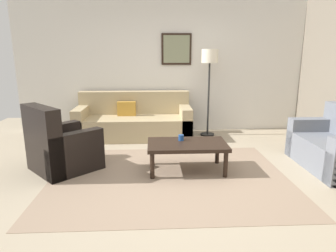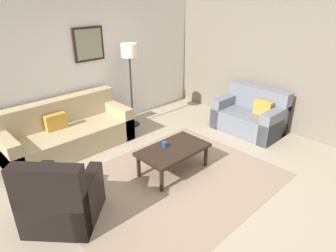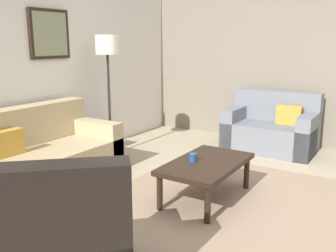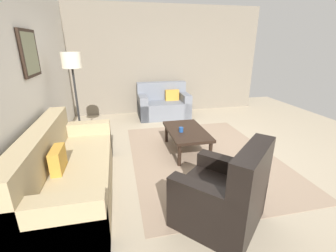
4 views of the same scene
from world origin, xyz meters
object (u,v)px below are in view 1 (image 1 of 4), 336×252
Objects in this scene: armchair_leather at (60,149)px; coffee_table at (187,146)px; couch_main at (134,122)px; cup at (181,138)px; framed_artwork at (176,49)px; lamp_standing at (210,65)px.

coffee_table is (1.79, -0.11, 0.05)m from armchair_leather.
cup is (0.78, -1.74, 0.16)m from couch_main.
coffee_table is 2.66m from framed_artwork.
framed_artwork is at bearing 87.47° from cup.
couch_main is 1.72m from framed_artwork.
couch_main is 2.05m from coffee_table.
coffee_table is at bearing -65.48° from couch_main.
framed_artwork reaches higher than armchair_leather.
framed_artwork is at bearing 25.47° from couch_main.
armchair_leather is 3.19m from lamp_standing.
armchair_leather is at bearing 176.40° from coffee_table.
couch_main reaches higher than cup.
coffee_table is at bearing -108.85° from lamp_standing.
lamp_standing is at bearing 35.75° from armchair_leather.
armchair_leather is (-0.94, -1.75, 0.01)m from couch_main.
lamp_standing is 0.81m from framed_artwork.
framed_artwork is (0.02, 2.28, 1.36)m from coffee_table.
coffee_table is at bearing -58.79° from cup.
couch_main is 1.97× the size of armchair_leather.
armchair_leather is at bearing -118.23° from couch_main.
couch_main is at bearing -154.53° from framed_artwork.
lamp_standing reaches higher than coffee_table.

